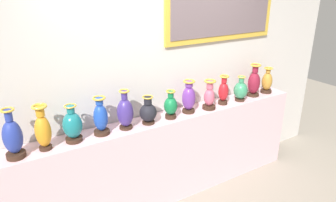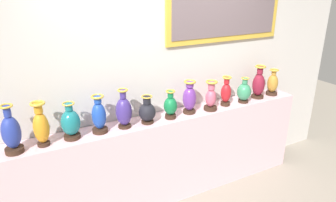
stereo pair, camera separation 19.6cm
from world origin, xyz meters
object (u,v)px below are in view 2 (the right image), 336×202
vase_onyx (147,111)px  vase_jade (244,92)px  vase_violet (189,98)px  vase_burgundy (259,84)px  vase_crimson (226,92)px  vase_teal (71,123)px  vase_amber (41,126)px  vase_emerald (170,106)px  vase_ochre (273,84)px  vase_sapphire (99,116)px  vase_rose (211,97)px  vase_cobalt (11,133)px  vase_indigo (124,111)px

vase_onyx → vase_jade: 1.28m
vase_violet → vase_burgundy: size_ratio=0.90×
vase_violet → vase_crimson: bearing=-1.3°
vase_teal → vase_violet: size_ratio=0.95×
vase_amber → vase_jade: (2.30, -0.02, -0.06)m
vase_onyx → vase_burgundy: size_ratio=0.72×
vase_amber → vase_violet: bearing=0.5°
vase_onyx → vase_emerald: (0.27, -0.01, 0.01)m
vase_onyx → vase_ochre: 1.78m
vase_sapphire → vase_burgundy: 2.04m
vase_rose → vase_emerald: bearing=178.7°
vase_onyx → vase_ochre: (1.78, 0.02, 0.02)m
vase_crimson → vase_emerald: bearing=-178.6°
vase_teal → vase_crimson: same height
vase_amber → vase_teal: 0.26m
vase_burgundy → vase_amber: bearing=-179.5°
vase_violet → vase_rose: 0.26m
vase_teal → vase_rose: vase_teal is taller
vase_amber → vase_ochre: bearing=0.4°
vase_rose → vase_onyx: bearing=178.5°
vase_amber → vase_cobalt: bearing=-176.9°
vase_cobalt → vase_emerald: bearing=-0.1°
vase_sapphire → vase_burgundy: size_ratio=0.92×
vase_emerald → vase_violet: 0.26m
vase_teal → vase_sapphire: size_ratio=0.94×
vase_burgundy → vase_ochre: 0.24m
vase_burgundy → vase_ochre: size_ratio=1.23×
vase_rose → vase_ochre: bearing=2.5°
vase_sapphire → vase_rose: (1.28, -0.05, -0.02)m
vase_amber → vase_sapphire: bearing=2.0°
vase_rose → vase_ochre: (1.00, 0.04, -0.00)m
vase_crimson → vase_teal: bearing=179.6°
vase_emerald → vase_ochre: bearing=1.2°
vase_amber → vase_crimson: size_ratio=1.17×
vase_emerald → vase_indigo: bearing=177.4°
vase_teal → vase_amber: bearing=-176.5°
vase_cobalt → vase_jade: bearing=-0.2°
vase_crimson → vase_ochre: size_ratio=1.05×
vase_jade → vase_burgundy: (0.27, 0.04, 0.05)m
vase_indigo → vase_crimson: size_ratio=1.14×
vase_cobalt → vase_ochre: bearing=0.6°
vase_jade → vase_teal: bearing=179.0°
vase_cobalt → vase_indigo: 1.01m
vase_violet → vase_indigo: bearing=-179.6°
vase_onyx → vase_violet: size_ratio=0.79×
vase_violet → vase_ochre: (1.26, 0.00, -0.03)m
vase_rose → vase_ochre: 1.00m
vase_jade → vase_sapphire: bearing=178.7°
vase_amber → vase_indigo: vase_amber is taller
vase_indigo → vase_ochre: bearing=0.2°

